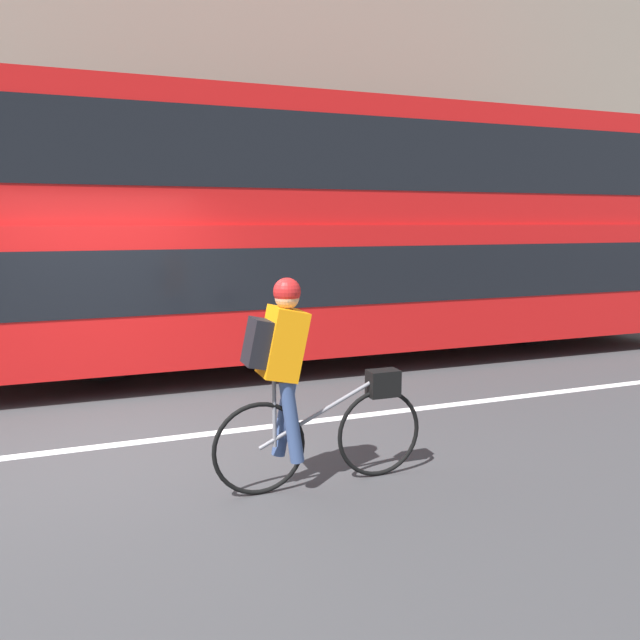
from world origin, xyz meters
The scene contains 8 objects.
ground_plane centered at (0.00, 0.00, 0.00)m, with size 80.00×80.00×0.00m, color #38383A.
road_center_line centered at (0.00, 0.06, 0.00)m, with size 50.00×0.14×0.01m, color silver.
sidewalk_curb centered at (0.00, 5.55, 0.07)m, with size 60.00×1.91×0.13m.
building_facade centered at (0.00, 6.66, 4.81)m, with size 60.00×0.30×9.62m.
bus centered at (3.64, 2.81, 2.10)m, with size 11.37×2.49×3.77m.
cyclist_on_bike centered at (1.41, -1.48, 0.91)m, with size 1.78×0.32×1.70m.
trash_bin centered at (3.57, 5.46, 0.64)m, with size 0.48×0.48×1.02m.
street_sign_post centered at (1.42, 5.45, 1.58)m, with size 0.36×0.09×2.59m.
Camera 1 is at (-0.13, -5.98, 2.12)m, focal length 35.00 mm.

